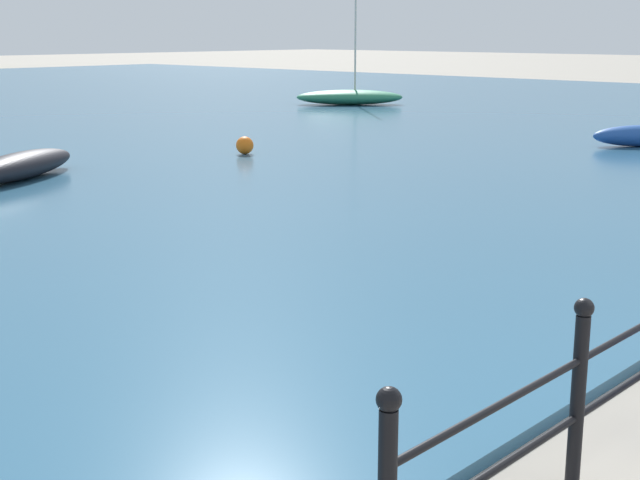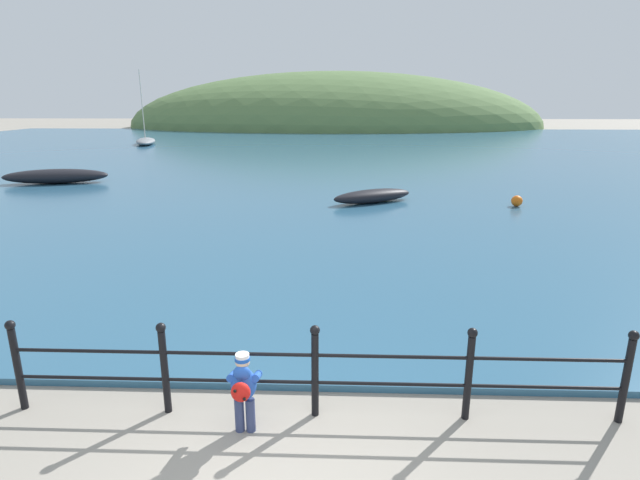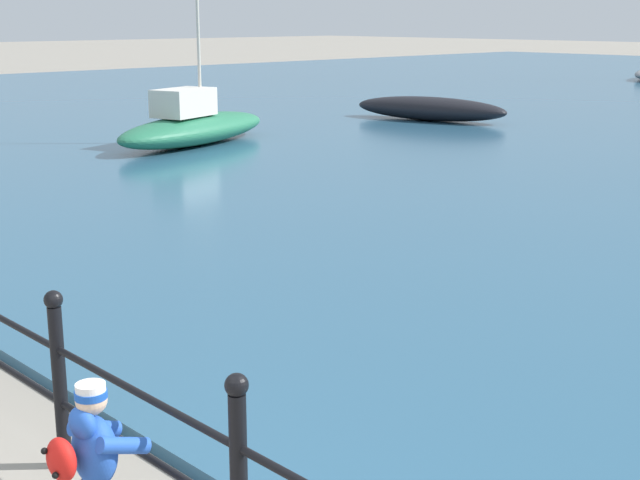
{
  "view_description": "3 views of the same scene",
  "coord_description": "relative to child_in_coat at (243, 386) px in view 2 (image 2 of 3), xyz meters",
  "views": [
    {
      "loc": [
        -6.19,
        -0.79,
        2.74
      ],
      "look_at": [
        -0.42,
        4.6,
        0.89
      ],
      "focal_mm": 50.0,
      "sensor_mm": 36.0,
      "label": 1
    },
    {
      "loc": [
        0.67,
        -3.87,
        3.77
      ],
      "look_at": [
        0.27,
        6.67,
        0.8
      ],
      "focal_mm": 28.0,
      "sensor_mm": 36.0,
      "label": 2
    },
    {
      "loc": [
        3.57,
        -0.96,
        2.87
      ],
      "look_at": [
        -1.48,
        3.85,
        1.12
      ],
      "focal_mm": 50.0,
      "sensor_mm": 36.0,
      "label": 3
    }
  ],
  "objects": [
    {
      "name": "boat_red_dinghy",
      "position": [
        -15.34,
        37.4,
        -0.22
      ],
      "size": [
        2.92,
        5.22,
        6.02
      ],
      "color": "gray",
      "rests_on": "water"
    },
    {
      "name": "far_hillside",
      "position": [
        0.4,
        67.2,
        -0.61
      ],
      "size": [
        57.26,
        31.5,
        15.08
      ],
      "color": "#567542",
      "rests_on": "ground"
    },
    {
      "name": "water",
      "position": [
        0.4,
        30.86,
        -0.56
      ],
      "size": [
        80.0,
        60.0,
        0.1
      ],
      "primitive_type": "cube",
      "color": "#2D5B7A",
      "rests_on": "ground"
    },
    {
      "name": "child_in_coat",
      "position": [
        0.0,
        0.0,
        0.0
      ],
      "size": [
        0.38,
        0.53,
        1.0
      ],
      "color": "navy",
      "rests_on": "ground"
    },
    {
      "name": "mooring_buoy",
      "position": [
        7.42,
        12.68,
        -0.31
      ],
      "size": [
        0.39,
        0.39,
        0.39
      ],
      "primitive_type": "sphere",
      "color": "orange",
      "rests_on": "water"
    },
    {
      "name": "boat_far_left",
      "position": [
        2.33,
        13.18,
        -0.26
      ],
      "size": [
        3.24,
        2.31,
        0.49
      ],
      "color": "black",
      "rests_on": "water"
    },
    {
      "name": "boat_twin_mast",
      "position": [
        -11.76,
        17.07,
        -0.19
      ],
      "size": [
        4.65,
        2.16,
        0.64
      ],
      "color": "black",
      "rests_on": "water"
    },
    {
      "name": "iron_railing",
      "position": [
        0.81,
        0.36,
        0.04
      ],
      "size": [
        7.5,
        0.12,
        1.21
      ],
      "color": "black",
      "rests_on": "ground"
    }
  ]
}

